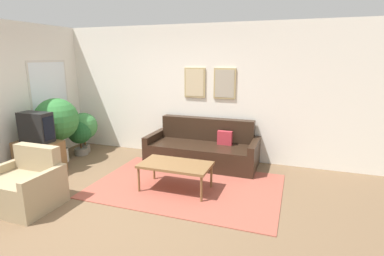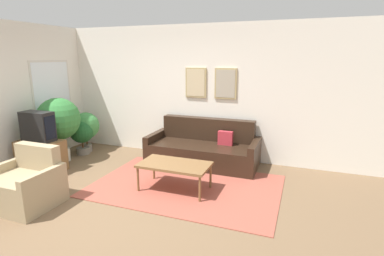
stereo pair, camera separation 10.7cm
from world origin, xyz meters
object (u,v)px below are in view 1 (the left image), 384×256
Objects in this scene: tv at (36,127)px; potted_plant_tall at (57,121)px; coffee_table at (175,166)px; couch at (203,149)px; armchair at (25,187)px.

tv is 0.55m from potted_plant_tall.
couch is at bearing 88.29° from coffee_table.
armchair is 1.95m from potted_plant_tall.
armchair is at bearing -60.94° from potted_plant_tall.
armchair is at bearing -146.28° from coffee_table.
tv is (-2.68, -1.41, 0.55)m from couch.
couch is at bearing 66.78° from armchair.
armchair is (-1.78, -1.19, -0.12)m from coffee_table.
couch is 3.09m from armchair.
tv reaches higher than couch.
armchair reaches higher than coffee_table.
potted_plant_tall reaches higher than armchair.
tv is at bearing 141.14° from armchair.
armchair is 0.70× the size of potted_plant_tall.
potted_plant_tall is at bearing 170.67° from coffee_table.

